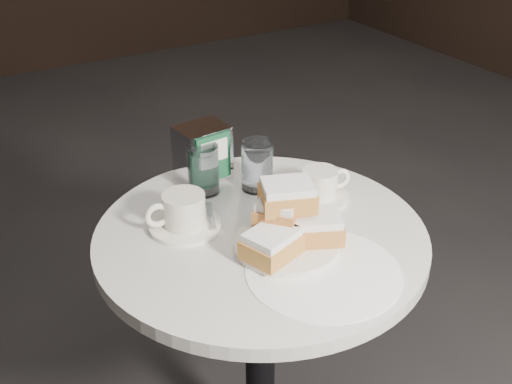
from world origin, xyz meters
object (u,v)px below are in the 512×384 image
object	(u,v)px
beignet_plate	(288,226)
water_glass_left	(203,170)
coffee_cup_right	(320,186)
cafe_table	(261,305)
coffee_cup_left	(184,214)
napkin_dispenser	(203,153)
water_glass_right	(257,166)

from	to	relation	value
beignet_plate	water_glass_left	bearing A→B (deg)	98.56
beignet_plate	coffee_cup_right	xyz separation A→B (m)	(0.17, 0.13, -0.02)
cafe_table	coffee_cup_right	size ratio (longest dim) A/B	4.74
cafe_table	water_glass_left	xyz separation A→B (m)	(-0.03, 0.21, 0.25)
beignet_plate	water_glass_left	world-z (taller)	beignet_plate
coffee_cup_left	coffee_cup_right	bearing A→B (deg)	-2.04
beignet_plate	napkin_dispenser	bearing A→B (deg)	92.32
coffee_cup_right	beignet_plate	bearing A→B (deg)	-134.74
beignet_plate	coffee_cup_left	bearing A→B (deg)	131.10
coffee_cup_left	water_glass_right	bearing A→B (deg)	23.32
coffee_cup_right	water_glass_left	bearing A→B (deg)	151.29
cafe_table	beignet_plate	size ratio (longest dim) A/B	3.17
cafe_table	beignet_plate	bearing A→B (deg)	-77.83
cafe_table	coffee_cup_left	bearing A→B (deg)	144.67
coffee_cup_left	napkin_dispenser	xyz separation A→B (m)	(0.13, 0.18, 0.03)
coffee_cup_right	water_glass_left	xyz separation A→B (m)	(-0.21, 0.16, 0.03)
cafe_table	water_glass_right	xyz separation A→B (m)	(0.09, 0.16, 0.26)
beignet_plate	coffee_cup_right	distance (m)	0.21
cafe_table	coffee_cup_left	xyz separation A→B (m)	(-0.13, 0.09, 0.23)
coffee_cup_left	coffee_cup_right	size ratio (longest dim) A/B	1.08
beignet_plate	water_glass_right	world-z (taller)	beignet_plate
water_glass_right	napkin_dispenser	distance (m)	0.14
water_glass_right	napkin_dispenser	world-z (taller)	napkin_dispenser
coffee_cup_right	water_glass_left	size ratio (longest dim) A/B	1.35
coffee_cup_left	water_glass_left	xyz separation A→B (m)	(0.11, 0.12, 0.02)
water_glass_left	cafe_table	bearing A→B (deg)	-82.78
water_glass_left	water_glass_right	distance (m)	0.12
cafe_table	coffee_cup_left	size ratio (longest dim) A/B	4.39
coffee_cup_left	water_glass_right	xyz separation A→B (m)	(0.22, 0.07, 0.02)
coffee_cup_right	water_glass_right	xyz separation A→B (m)	(-0.10, 0.11, 0.03)
coffee_cup_right	water_glass_left	world-z (taller)	water_glass_left
cafe_table	water_glass_left	size ratio (longest dim) A/B	6.41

